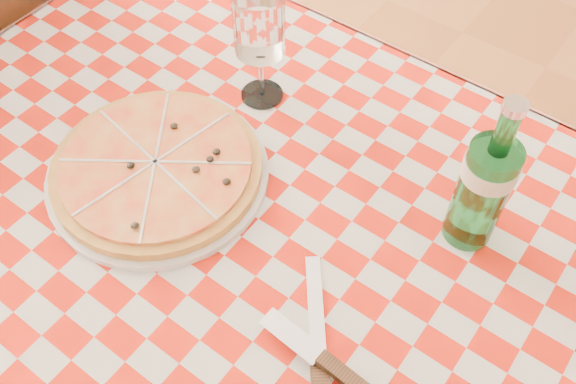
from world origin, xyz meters
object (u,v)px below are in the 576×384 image
at_px(water_bottle, 488,175).
at_px(wine_glass, 260,49).
at_px(pizza_plate, 157,167).
at_px(dining_table, 274,293).

distance_m(water_bottle, wine_glass, 0.38).
height_order(water_bottle, wine_glass, water_bottle).
xyz_separation_m(pizza_plate, water_bottle, (0.40, 0.18, 0.10)).
bearing_deg(pizza_plate, wine_glass, 85.30).
distance_m(dining_table, pizza_plate, 0.24).
bearing_deg(wine_glass, pizza_plate, -94.70).
relative_size(dining_table, water_bottle, 5.00).
relative_size(dining_table, pizza_plate, 3.82).
bearing_deg(pizza_plate, water_bottle, 23.90).
xyz_separation_m(dining_table, pizza_plate, (-0.21, 0.01, 0.12)).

